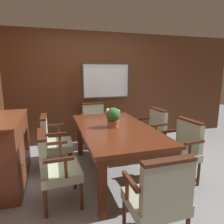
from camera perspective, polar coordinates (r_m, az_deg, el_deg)
name	(u,v)px	position (r m, az deg, el deg)	size (l,w,h in m)	color
ground_plane	(118,175)	(3.29, 1.79, -17.62)	(14.00, 14.00, 0.00)	gray
wall_back	(94,88)	(4.58, -5.12, 6.82)	(7.20, 0.08, 2.45)	#4C2816
dining_table	(115,133)	(3.07, 0.81, -5.93)	(1.06, 1.99, 0.77)	#562614
chair_head_near	(159,196)	(1.98, 13.30, -22.32)	(0.57, 0.47, 0.92)	#472314
chair_head_far	(94,122)	(4.40, -5.04, -2.88)	(0.58, 0.48, 0.92)	#472314
chair_right_near	(182,147)	(3.14, 19.32, -9.54)	(0.51, 0.59, 0.92)	#472314
chair_right_far	(152,130)	(3.85, 11.42, -5.17)	(0.50, 0.59, 0.92)	#472314
chair_left_near	(54,165)	(2.56, -16.13, -14.28)	(0.49, 0.59, 0.92)	#472314
chair_left_far	(53,140)	(3.41, -16.53, -7.63)	(0.47, 0.57, 0.92)	#472314
potted_plant	(113,117)	(3.00, 0.29, -1.32)	(0.22, 0.24, 0.30)	#9E5638
sideboard_cabinet	(5,151)	(3.26, -28.19, -9.88)	(0.54, 1.27, 0.98)	brown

